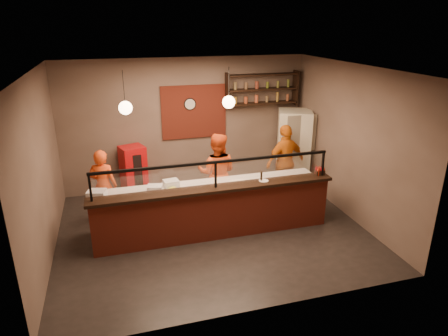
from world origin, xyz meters
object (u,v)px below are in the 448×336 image
object	(u,v)px
pizza_dough	(240,184)
cook_mid	(217,173)
condiment_caddy	(320,172)
fridge	(293,148)
wall_clock	(190,104)
cook_left	(103,186)
pepper_mill	(261,176)
red_cooler	(134,172)
cook_right	(285,162)

from	to	relation	value
pizza_dough	cook_mid	bearing A→B (deg)	108.64
condiment_caddy	fridge	bearing A→B (deg)	79.00
wall_clock	pizza_dough	size ratio (longest dim) A/B	0.61
cook_left	cook_mid	distance (m)	2.40
fridge	pepper_mill	xyz separation A→B (m)	(-1.66, -2.05, 0.19)
cook_left	pepper_mill	size ratio (longest dim) A/B	8.41
wall_clock	cook_mid	size ratio (longest dim) A/B	0.17
red_cooler	cook_right	bearing A→B (deg)	-34.67
wall_clock	pepper_mill	distance (m)	2.98
cook_mid	condiment_caddy	distance (m)	2.18
cook_right	fridge	size ratio (longest dim) A/B	0.93
red_cooler	condiment_caddy	bearing A→B (deg)	-51.27
cook_left	red_cooler	distance (m)	1.32
cook_right	pizza_dough	bearing A→B (deg)	19.89
cook_left	pizza_dough	size ratio (longest dim) A/B	3.16
wall_clock	fridge	xyz separation A→B (m)	(2.50, -0.65, -1.14)
cook_left	pepper_mill	xyz separation A→B (m)	(2.99, -1.27, 0.37)
wall_clock	red_cooler	distance (m)	2.11
pizza_dough	pepper_mill	bearing A→B (deg)	-44.20
fridge	cook_left	bearing A→B (deg)	-148.74
pizza_dough	condiment_caddy	xyz separation A→B (m)	(1.60, -0.33, 0.20)
wall_clock	condiment_caddy	distance (m)	3.57
cook_left	fridge	xyz separation A→B (m)	(4.65, 0.78, 0.18)
cook_left	pizza_dough	distance (m)	2.81
pepper_mill	cook_left	bearing A→B (deg)	157.03
cook_left	pizza_dough	world-z (taller)	cook_left
fridge	red_cooler	size ratio (longest dim) A/B	1.55
cook_left	red_cooler	world-z (taller)	cook_left
wall_clock	cook_left	bearing A→B (deg)	-146.33
condiment_caddy	cook_right	bearing A→B (deg)	96.42
cook_left	cook_right	world-z (taller)	cook_right
fridge	cook_mid	bearing A→B (deg)	-135.48
red_cooler	condiment_caddy	size ratio (longest dim) A/B	7.11
cook_mid	condiment_caddy	size ratio (longest dim) A/B	10.09
cook_left	pizza_dough	xyz separation A→B (m)	(2.65, -0.94, 0.12)
cook_mid	red_cooler	xyz separation A→B (m)	(-1.71, 1.29, -0.26)
fridge	condiment_caddy	xyz separation A→B (m)	(-0.40, -2.06, 0.15)
pizza_dough	pepper_mill	world-z (taller)	pepper_mill
wall_clock	pepper_mill	xyz separation A→B (m)	(0.84, -2.70, -0.95)
fridge	condiment_caddy	size ratio (longest dim) A/B	10.98
pizza_dough	condiment_caddy	size ratio (longest dim) A/B	2.83
red_cooler	pizza_dough	xyz separation A→B (m)	(1.97, -2.06, 0.28)
fridge	pizza_dough	xyz separation A→B (m)	(-2.00, -1.72, -0.06)
cook_left	pepper_mill	bearing A→B (deg)	174.49
wall_clock	pepper_mill	size ratio (longest dim) A/B	1.61
fridge	red_cooler	world-z (taller)	fridge
cook_mid	fridge	bearing A→B (deg)	-134.62
cook_mid	wall_clock	bearing A→B (deg)	-58.89
wall_clock	cook_left	world-z (taller)	wall_clock
cook_left	condiment_caddy	bearing A→B (deg)	-179.22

